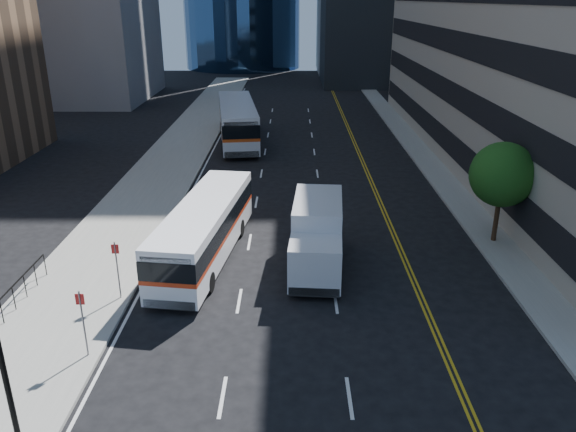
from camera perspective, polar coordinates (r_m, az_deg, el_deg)
The scene contains 8 objects.
ground at distance 21.83m, azimuth 3.91°, elevation -11.25°, with size 160.00×160.00×0.00m, color black.
sidewalk_west at distance 45.82m, azimuth -11.23°, elevation 6.19°, with size 5.00×90.00×0.15m, color gray.
sidewalk_east at distance 46.07m, azimuth 13.42°, elevation 6.10°, with size 2.00×90.00×0.15m, color gray.
street_tree at distance 29.45m, azimuth 20.97°, elevation 3.94°, with size 3.20×3.20×5.10m.
lamp_post at distance 17.11m, azimuth -27.06°, elevation -13.13°, with size 0.28×0.28×4.56m.
bus_front at distance 26.83m, azimuth -8.44°, elevation -1.31°, with size 3.71×10.96×2.77m.
bus_rear at distance 48.96m, azimuth -5.17°, elevation 9.60°, with size 4.61×13.35×3.37m.
box_truck at distance 25.59m, azimuth 2.96°, elevation -1.98°, with size 2.65×6.55×3.06m.
Camera 1 is at (-1.34, -18.35, 11.75)m, focal length 35.00 mm.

